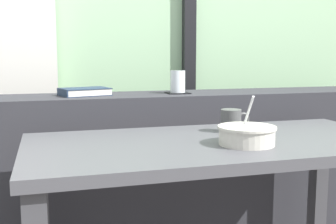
{
  "coord_description": "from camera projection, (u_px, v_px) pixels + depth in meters",
  "views": [
    {
      "loc": [
        -0.55,
        -1.32,
        1.01
      ],
      "look_at": [
        -0.06,
        0.38,
        0.77
      ],
      "focal_mm": 45.13,
      "sensor_mm": 36.0,
      "label": 1
    }
  ],
  "objects": [
    {
      "name": "soup_bowl",
      "position": [
        247.0,
        135.0,
        1.35
      ],
      "size": [
        0.19,
        0.19,
        0.16
      ],
      "color": "beige",
      "rests_on": "breakfast_table"
    },
    {
      "name": "ceramic_mug",
      "position": [
        231.0,
        121.0,
        1.57
      ],
      "size": [
        0.11,
        0.08,
        0.08
      ],
      "color": "#4C4C4C",
      "rests_on": "breakfast_table"
    },
    {
      "name": "dark_console_ledge",
      "position": [
        171.0,
        180.0,
        2.01
      ],
      "size": [
        2.8,
        0.32,
        0.83
      ],
      "primitive_type": "cube",
      "color": "#2D2D33",
      "rests_on": "ground"
    },
    {
      "name": "breakfast_table",
      "position": [
        217.0,
        172.0,
        1.44
      ],
      "size": [
        1.28,
        0.61,
        0.72
      ],
      "color": "#414145",
      "rests_on": "ground"
    },
    {
      "name": "coaster_square",
      "position": [
        178.0,
        93.0,
        1.95
      ],
      "size": [
        0.1,
        0.1,
        0.0
      ],
      "primitive_type": "cube",
      "color": "black",
      "rests_on": "dark_console_ledge"
    },
    {
      "name": "window_divider_post",
      "position": [
        189.0,
        3.0,
        2.41
      ],
      "size": [
        0.07,
        0.05,
        2.6
      ],
      "primitive_type": "cube",
      "color": "black",
      "rests_on": "ground"
    },
    {
      "name": "juice_glass",
      "position": [
        178.0,
        82.0,
        1.94
      ],
      "size": [
        0.07,
        0.07,
        0.1
      ],
      "color": "white",
      "rests_on": "coaster_square"
    },
    {
      "name": "closed_book",
      "position": [
        85.0,
        92.0,
        1.85
      ],
      "size": [
        0.24,
        0.19,
        0.03
      ],
      "color": "#1E2D47",
      "rests_on": "dark_console_ledge"
    }
  ]
}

